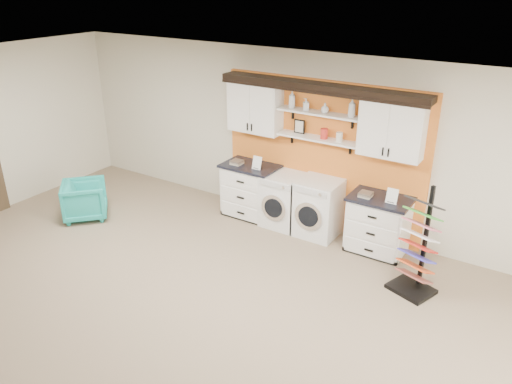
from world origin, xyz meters
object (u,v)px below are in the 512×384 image
Objects in this scene: base_cabinet_left at (251,190)px; armchair at (85,200)px; base_cabinet_right at (378,224)px; washer at (284,200)px; sample_rack at (416,258)px; dryer at (318,208)px.

armchair is at bearing -145.51° from base_cabinet_left.
base_cabinet_right is (2.26, 0.00, -0.02)m from base_cabinet_left.
armchair is (-2.98, -1.59, -0.12)m from washer.
washer is 0.60× the size of sample_rack.
sample_rack is at bearing -43.66° from base_cabinet_right.
base_cabinet_right is 0.61× the size of sample_rack.
base_cabinet_left and dryer have the same top height.
base_cabinet_left is 3.13m from sample_rack.
base_cabinet_left is 2.83m from armchair.
sample_rack is (3.04, -0.74, 0.03)m from base_cabinet_left.
sample_rack is 2.08× the size of armchair.
base_cabinet_left is 1.02× the size of dryer.
dryer is at bearing -179.80° from base_cabinet_right.
armchair is at bearing -156.11° from dryer.
washer is at bearing -0.30° from base_cabinet_left.
sample_rack reaches higher than base_cabinet_right.
base_cabinet_right is 1.08m from sample_rack.
base_cabinet_left is at bearing -102.18° from armchair.
washer is 3.38m from armchair.
base_cabinet_right is 0.97× the size of dryer.
dryer is 3.94m from armchair.
dryer reaches higher than base_cabinet_right.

